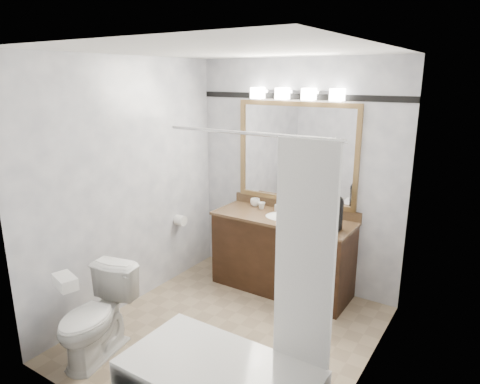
# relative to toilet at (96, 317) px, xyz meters

# --- Properties ---
(room) EXTENTS (2.42, 2.62, 2.52)m
(room) POSITION_rel_toilet_xyz_m (0.76, 0.88, 0.88)
(room) COLOR #9B8669
(room) RESTS_ON ground
(vanity) EXTENTS (1.53, 0.58, 0.97)m
(vanity) POSITION_rel_toilet_xyz_m (0.76, 1.90, 0.07)
(vanity) COLOR black
(vanity) RESTS_ON ground
(mirror) EXTENTS (1.40, 0.04, 1.10)m
(mirror) POSITION_rel_toilet_xyz_m (0.76, 2.17, 1.13)
(mirror) COLOR olive
(mirror) RESTS_ON room
(vanity_light_bar) EXTENTS (1.02, 0.14, 0.12)m
(vanity_light_bar) POSITION_rel_toilet_xyz_m (0.76, 2.11, 1.76)
(vanity_light_bar) COLOR silver
(vanity_light_bar) RESTS_ON room
(accent_stripe) EXTENTS (2.40, 0.01, 0.06)m
(accent_stripe) POSITION_rel_toilet_xyz_m (0.76, 2.18, 1.73)
(accent_stripe) COLOR black
(accent_stripe) RESTS_ON room
(tp_roll) EXTENTS (0.11, 0.12, 0.12)m
(tp_roll) POSITION_rel_toilet_xyz_m (-0.38, 1.55, 0.33)
(tp_roll) COLOR white
(tp_roll) RESTS_ON room
(toilet) EXTENTS (0.56, 0.80, 0.75)m
(toilet) POSITION_rel_toilet_xyz_m (0.00, 0.00, 0.00)
(toilet) COLOR white
(toilet) RESTS_ON ground
(tissue_box) EXTENTS (0.25, 0.18, 0.09)m
(tissue_box) POSITION_rel_toilet_xyz_m (0.00, -0.24, 0.42)
(tissue_box) COLOR white
(tissue_box) RESTS_ON toilet
(coffee_maker) EXTENTS (0.19, 0.22, 0.35)m
(coffee_maker) POSITION_rel_toilet_xyz_m (1.35, 1.83, 0.65)
(coffee_maker) COLOR black
(coffee_maker) RESTS_ON vanity
(cup_left) EXTENTS (0.15, 0.15, 0.09)m
(cup_left) POSITION_rel_toilet_xyz_m (0.30, 2.08, 0.52)
(cup_left) COLOR white
(cup_left) RESTS_ON vanity
(cup_right) EXTENTS (0.08, 0.08, 0.08)m
(cup_right) POSITION_rel_toilet_xyz_m (0.42, 2.03, 0.51)
(cup_right) COLOR white
(cup_right) RESTS_ON vanity
(soap_bottle_a) EXTENTS (0.05, 0.06, 0.10)m
(soap_bottle_a) POSITION_rel_toilet_xyz_m (0.59, 2.07, 0.52)
(soap_bottle_a) COLOR white
(soap_bottle_a) RESTS_ON vanity
(soap_bottle_b) EXTENTS (0.08, 0.08, 0.09)m
(soap_bottle_b) POSITION_rel_toilet_xyz_m (0.85, 2.03, 0.52)
(soap_bottle_b) COLOR white
(soap_bottle_b) RESTS_ON vanity
(soap_bar) EXTENTS (0.08, 0.07, 0.02)m
(soap_bar) POSITION_rel_toilet_xyz_m (0.88, 2.02, 0.49)
(soap_bar) COLOR beige
(soap_bar) RESTS_ON vanity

